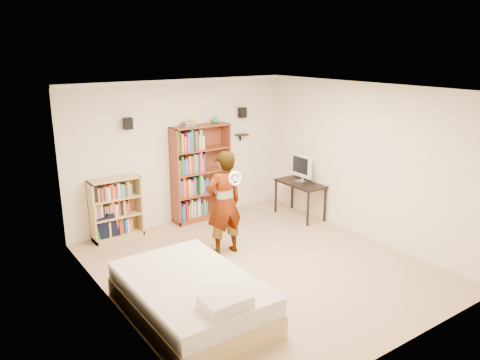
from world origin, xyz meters
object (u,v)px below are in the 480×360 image
object	(u,v)px
low_bookshelf	(116,209)
daybed	(191,292)
computer_desk	(300,200)
tall_bookshelf	(201,173)
person	(224,203)

from	to	relation	value
low_bookshelf	daybed	size ratio (longest dim) A/B	0.51
low_bookshelf	computer_desk	world-z (taller)	low_bookshelf
daybed	computer_desk	bearing A→B (deg)	28.21
computer_desk	daybed	xyz separation A→B (m)	(-3.51, -1.88, -0.04)
tall_bookshelf	low_bookshelf	bearing A→B (deg)	179.79
tall_bookshelf	computer_desk	world-z (taller)	tall_bookshelf
tall_bookshelf	person	size ratio (longest dim) A/B	1.08
daybed	tall_bookshelf	bearing A→B (deg)	57.27
computer_desk	daybed	distance (m)	3.98
daybed	low_bookshelf	bearing A→B (deg)	87.16
low_bookshelf	person	distance (m)	2.03
tall_bookshelf	low_bookshelf	xyz separation A→B (m)	(-1.72, 0.01, -0.38)
low_bookshelf	computer_desk	size ratio (longest dim) A/B	1.06
tall_bookshelf	daybed	size ratio (longest dim) A/B	0.87
computer_desk	person	world-z (taller)	person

